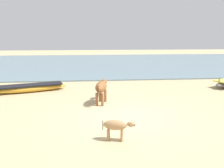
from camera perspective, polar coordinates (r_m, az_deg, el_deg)
name	(u,v)px	position (r m, az deg, el deg)	size (l,w,h in m)	color
ground	(128,117)	(8.16, 4.11, -8.55)	(80.00, 80.00, 0.00)	tan
sea_water	(104,63)	(24.32, -2.20, 5.63)	(60.00, 20.00, 0.08)	slate
fishing_boat_1	(29,88)	(12.43, -20.88, -0.94)	(3.95, 1.90, 0.59)	gold
cow_adult_brown	(101,87)	(9.53, -2.80, -0.88)	(0.71, 1.53, 1.01)	brown
calf_near_tan	(116,126)	(6.26, 1.13, -10.92)	(0.92, 0.42, 0.61)	tan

